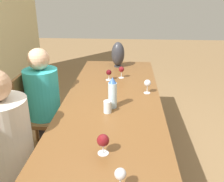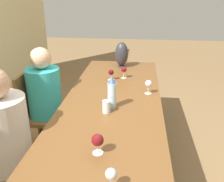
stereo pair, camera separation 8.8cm
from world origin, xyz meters
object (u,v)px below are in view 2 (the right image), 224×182
wine_glass_3 (111,73)px  wine_glass_1 (97,140)px  wine_glass_2 (111,175)px  person_far (46,99)px  water_tumbler (106,107)px  vase (121,54)px  wine_glass_4 (124,70)px  person_near (7,143)px  chair_far (40,111)px  water_bottle (112,93)px  wine_glass_5 (149,84)px

wine_glass_3 → wine_glass_1: bearing=-176.9°
wine_glass_2 → person_far: size_ratio=0.11×
water_tumbler → vase: bearing=-0.9°
wine_glass_4 → person_near: size_ratio=0.11×
wine_glass_1 → chair_far: (0.98, 0.78, -0.34)m
water_tumbler → person_near: size_ratio=0.09×
water_bottle → chair_far: bearing=67.3°
water_tumbler → wine_glass_5: bearing=-38.4°
chair_far → person_far: (0.00, -0.08, 0.14)m
water_bottle → person_near: size_ratio=0.22×
wine_glass_5 → wine_glass_2: bearing=170.6°
water_tumbler → wine_glass_4: (0.86, -0.08, 0.04)m
water_bottle → water_tumbler: water_bottle is taller
wine_glass_3 → person_far: size_ratio=0.10×
chair_far → wine_glass_3: bearing=-64.1°
water_bottle → person_far: bearing=64.9°
person_near → water_bottle: bearing=-56.5°
water_tumbler → wine_glass_2: (-0.83, -0.14, 0.04)m
water_bottle → wine_glass_2: size_ratio=2.18×
wine_glass_1 → wine_glass_3: wine_glass_1 is taller
water_bottle → person_near: 0.89m
wine_glass_1 → wine_glass_5: bearing=-18.4°
vase → water_bottle: bearing=-179.3°
wine_glass_5 → person_far: (-0.00, 1.03, -0.21)m
vase → wine_glass_5: vase is taller
vase → wine_glass_3: vase is taller
wine_glass_2 → wine_glass_3: 1.62m
person_far → wine_glass_2: bearing=-147.2°
water_bottle → wine_glass_3: 0.69m
water_bottle → wine_glass_4: (0.76, -0.05, -0.03)m
wine_glass_2 → wine_glass_4: wine_glass_4 is taller
person_near → wine_glass_2: bearing=-119.3°
water_tumbler → wine_glass_1: bearing=-178.1°
wine_glass_2 → wine_glass_4: bearing=1.9°
wine_glass_2 → wine_glass_1: bearing=22.5°
wine_glass_2 → chair_far: size_ratio=0.14×
person_far → wine_glass_4: bearing=-60.8°
wine_glass_3 → wine_glass_5: 0.53m
water_tumbler → wine_glass_3: 0.78m
wine_glass_3 → chair_far: chair_far is taller
wine_glass_3 → chair_far: size_ratio=0.13×
water_bottle → wine_glass_3: water_bottle is taller
vase → wine_glass_1: vase is taller
water_bottle → wine_glass_5: bearing=-42.9°
wine_glass_4 → person_far: (-0.43, 0.76, -0.21)m
chair_far → person_far: size_ratio=0.77×
wine_glass_4 → wine_glass_2: bearing=-178.1°
wine_glass_5 → water_bottle: bearing=137.1°
wine_glass_1 → wine_glass_3: bearing=3.1°
water_tumbler → wine_glass_5: size_ratio=0.75×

